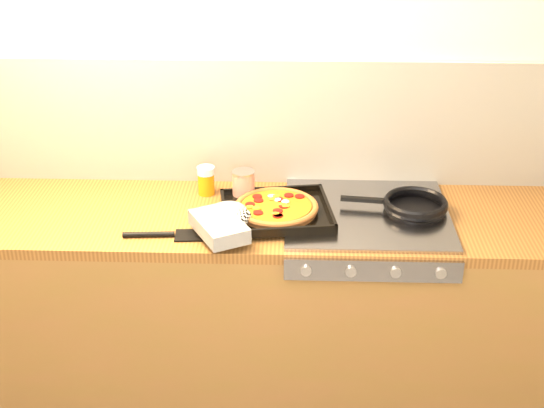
{
  "coord_description": "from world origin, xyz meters",
  "views": [
    {
      "loc": [
        0.19,
        -1.39,
        2.18
      ],
      "look_at": [
        0.1,
        1.08,
        0.95
      ],
      "focal_mm": 50.0,
      "sensor_mm": 36.0,
      "label": 1
    }
  ],
  "objects_px": {
    "pizza_on_tray": "(260,212)",
    "juice_glass": "(206,180)",
    "frying_pan": "(414,205)",
    "tomato_can": "(244,186)"
  },
  "relations": [
    {
      "from": "pizza_on_tray",
      "to": "juice_glass",
      "type": "bearing_deg",
      "value": 133.16
    },
    {
      "from": "pizza_on_tray",
      "to": "frying_pan",
      "type": "height_order",
      "value": "pizza_on_tray"
    },
    {
      "from": "pizza_on_tray",
      "to": "tomato_can",
      "type": "height_order",
      "value": "tomato_can"
    },
    {
      "from": "pizza_on_tray",
      "to": "juice_glass",
      "type": "distance_m",
      "value": 0.33
    },
    {
      "from": "pizza_on_tray",
      "to": "tomato_can",
      "type": "distance_m",
      "value": 0.2
    },
    {
      "from": "frying_pan",
      "to": "pizza_on_tray",
      "type": "bearing_deg",
      "value": -170.64
    },
    {
      "from": "pizza_on_tray",
      "to": "tomato_can",
      "type": "bearing_deg",
      "value": 111.75
    },
    {
      "from": "pizza_on_tray",
      "to": "tomato_can",
      "type": "xyz_separation_m",
      "value": [
        -0.07,
        0.18,
        0.02
      ]
    },
    {
      "from": "pizza_on_tray",
      "to": "frying_pan",
      "type": "xyz_separation_m",
      "value": [
        0.56,
        0.09,
        -0.01
      ]
    },
    {
      "from": "frying_pan",
      "to": "tomato_can",
      "type": "height_order",
      "value": "tomato_can"
    }
  ]
}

